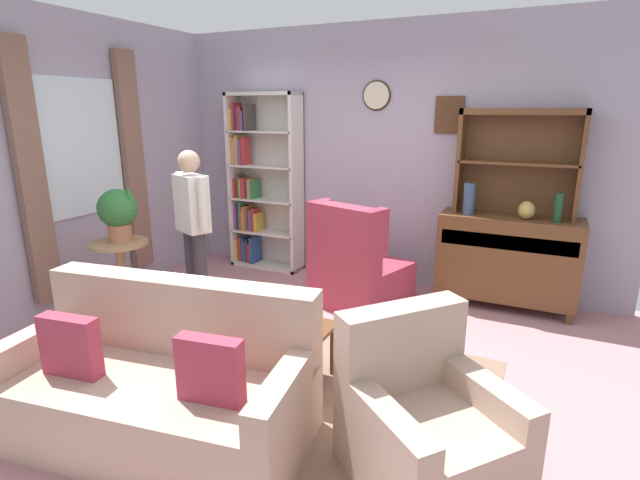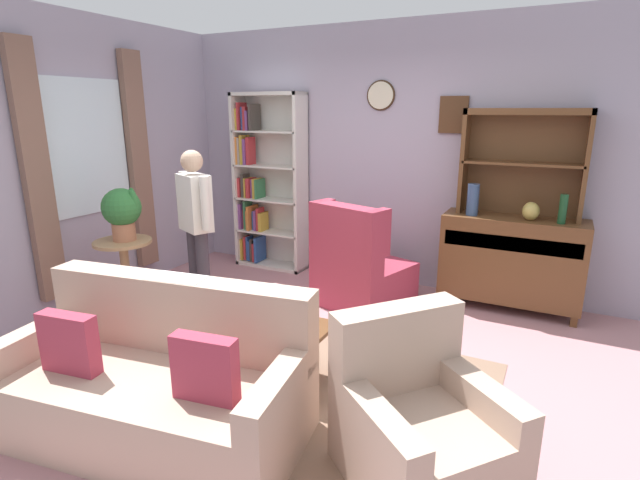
{
  "view_description": "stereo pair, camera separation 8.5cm",
  "coord_description": "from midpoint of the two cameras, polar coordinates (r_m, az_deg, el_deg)",
  "views": [
    {
      "loc": [
        1.62,
        -2.99,
        1.91
      ],
      "look_at": [
        0.1,
        0.2,
        0.95
      ],
      "focal_mm": 27.05,
      "sensor_mm": 36.0,
      "label": 1
    },
    {
      "loc": [
        1.69,
        -2.95,
        1.91
      ],
      "look_at": [
        0.1,
        0.2,
        0.95
      ],
      "focal_mm": 27.05,
      "sensor_mm": 36.0,
      "label": 2
    }
  ],
  "objects": [
    {
      "name": "wingback_chair",
      "position": [
        4.79,
        3.79,
        -3.39
      ],
      "size": [
        0.98,
        0.99,
        1.05
      ],
      "color": "#A33347",
      "rests_on": "ground_plane"
    },
    {
      "name": "person_reading",
      "position": [
        4.6,
        -15.3,
        2.09
      ],
      "size": [
        0.51,
        0.32,
        1.56
      ],
      "color": "#38333D",
      "rests_on": "ground_plane"
    },
    {
      "name": "coffee_table",
      "position": [
        3.55,
        -6.0,
        -10.87
      ],
      "size": [
        0.8,
        0.5,
        0.42
      ],
      "color": "brown",
      "rests_on": "ground_plane"
    },
    {
      "name": "plant_stand",
      "position": [
        4.86,
        -22.85,
        -3.45
      ],
      "size": [
        0.52,
        0.52,
        0.74
      ],
      "color": "#A87F56",
      "rests_on": "ground_plane"
    },
    {
      "name": "vase_tall",
      "position": [
        4.87,
        16.74,
        4.67
      ],
      "size": [
        0.11,
        0.11,
        0.3
      ],
      "primitive_type": "cylinder",
      "color": "#33476B",
      "rests_on": "sideboard"
    },
    {
      "name": "book_stack",
      "position": [
        3.5,
        -4.08,
        -9.29
      ],
      "size": [
        0.17,
        0.15,
        0.08
      ],
      "color": "#337247",
      "rests_on": "coffee_table"
    },
    {
      "name": "area_rug",
      "position": [
        3.59,
        -2.79,
        -16.89
      ],
      "size": [
        2.57,
        1.96,
        0.01
      ],
      "primitive_type": "cube",
      "color": "#846651",
      "rests_on": "ground_plane"
    },
    {
      "name": "vase_round",
      "position": [
        4.85,
        22.78,
        3.27
      ],
      "size": [
        0.15,
        0.15,
        0.17
      ],
      "primitive_type": "ellipsoid",
      "color": "tan",
      "rests_on": "sideboard"
    },
    {
      "name": "couch_floral",
      "position": [
        3.16,
        -19.12,
        -16.1
      ],
      "size": [
        1.91,
        1.11,
        0.9
      ],
      "color": "tan",
      "rests_on": "ground_plane"
    },
    {
      "name": "ground_plane",
      "position": [
        3.91,
        -3.32,
        -14.27
      ],
      "size": [
        5.4,
        4.6,
        0.02
      ],
      "primitive_type": "cube",
      "color": "#B27A7F"
    },
    {
      "name": "armchair_floral",
      "position": [
        2.78,
        11.42,
        -20.89
      ],
      "size": [
        1.08,
        1.08,
        0.88
      ],
      "color": "tan",
      "rests_on": "ground_plane"
    },
    {
      "name": "sideboard_hutch",
      "position": [
        4.96,
        22.05,
        10.08
      ],
      "size": [
        1.1,
        0.26,
        1.0
      ],
      "color": "brown",
      "rests_on": "sideboard"
    },
    {
      "name": "wall_back",
      "position": [
        5.38,
        7.55,
        9.71
      ],
      "size": [
        5.0,
        0.09,
        2.8
      ],
      "color": "#A399AD",
      "rests_on": "ground_plane"
    },
    {
      "name": "potted_plant_large",
      "position": [
        4.73,
        -23.18,
        3.17
      ],
      "size": [
        0.35,
        0.35,
        0.48
      ],
      "color": "#AD6B4C",
      "rests_on": "plant_stand"
    },
    {
      "name": "bookshelf",
      "position": [
        5.93,
        -7.53,
        6.46
      ],
      "size": [
        0.9,
        0.3,
        2.1
      ],
      "color": "silver",
      "rests_on": "ground_plane"
    },
    {
      "name": "sideboard",
      "position": [
        5.04,
        20.78,
        -1.94
      ],
      "size": [
        1.3,
        0.45,
        0.92
      ],
      "color": "brown",
      "rests_on": "ground_plane"
    },
    {
      "name": "bottle_wine",
      "position": [
        4.82,
        25.9,
        3.44
      ],
      "size": [
        0.07,
        0.07,
        0.27
      ],
      "primitive_type": "cylinder",
      "color": "#194223",
      "rests_on": "sideboard"
    },
    {
      "name": "wall_left",
      "position": [
        5.17,
        -28.91,
        7.67
      ],
      "size": [
        0.16,
        4.2,
        2.8
      ],
      "color": "#A399AD",
      "rests_on": "ground_plane"
    }
  ]
}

